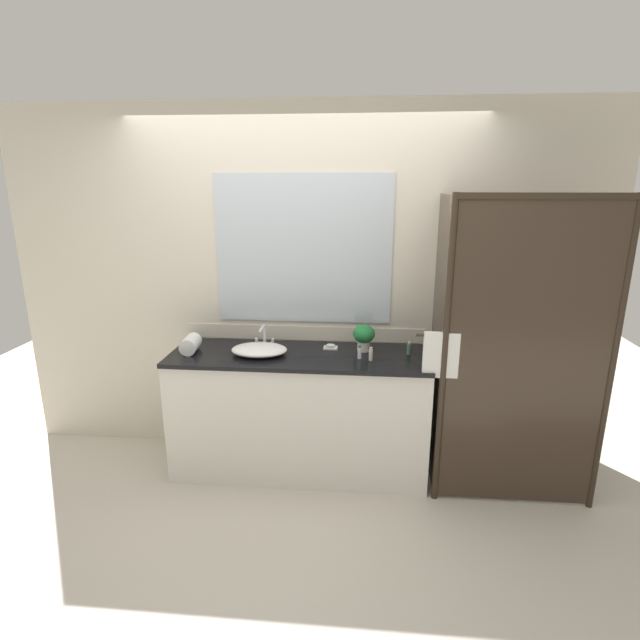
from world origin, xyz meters
TOP-DOWN VIEW (x-y plane):
  - ground_plane at (0.00, 0.00)m, footprint 8.00×8.00m
  - wall_back_with_mirror at (0.00, 0.34)m, footprint 4.40×0.06m
  - vanity_cabinet at (0.00, 0.01)m, footprint 1.80×0.58m
  - shower_enclosure at (1.28, -0.19)m, footprint 1.20×0.59m
  - sink_basin at (-0.27, -0.03)m, footprint 0.39×0.29m
  - faucet at (-0.27, 0.14)m, footprint 0.17×0.16m
  - potted_plant at (0.45, 0.11)m, footprint 0.15×0.15m
  - soap_dish at (0.21, 0.14)m, footprint 0.10×0.07m
  - amenity_bottle_shampoo at (0.76, 0.07)m, footprint 0.03×0.03m
  - amenity_bottle_body_wash at (0.50, -0.08)m, footprint 0.03×0.03m
  - amenity_bottle_lotion at (0.42, -0.05)m, footprint 0.03×0.03m
  - rolled_towel_near_edge at (-0.76, -0.03)m, footprint 0.13×0.20m

SIDE VIEW (x-z plane):
  - ground_plane at x=0.00m, z-range 0.00..0.00m
  - vanity_cabinet at x=0.00m, z-range 0.00..0.90m
  - soap_dish at x=0.21m, z-range 0.90..0.93m
  - sink_basin at x=-0.27m, z-range 0.90..0.97m
  - amenity_bottle_shampoo at x=0.76m, z-range 0.90..0.99m
  - amenity_bottle_body_wash at x=0.50m, z-range 0.90..0.99m
  - amenity_bottle_lotion at x=0.42m, z-range 0.90..0.99m
  - faucet at x=-0.27m, z-range 0.87..1.04m
  - rolled_towel_near_edge at x=-0.76m, z-range 0.90..1.02m
  - potted_plant at x=0.45m, z-range 0.92..1.11m
  - shower_enclosure at x=1.28m, z-range 0.03..2.03m
  - wall_back_with_mirror at x=0.00m, z-range 0.01..2.61m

